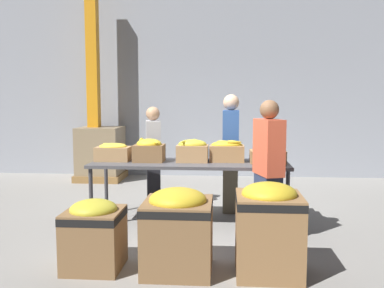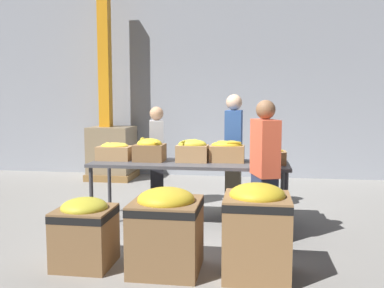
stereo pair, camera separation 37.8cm
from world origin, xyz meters
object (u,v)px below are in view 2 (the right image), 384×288
(banana_box_2, at_px, (192,150))
(support_pillar, at_px, (105,80))
(volunteer_1, at_px, (265,172))
(banana_box_1, at_px, (150,150))
(banana_box_4, at_px, (268,156))
(pallet_stack_0, at_px, (112,153))
(banana_box_3, at_px, (227,151))
(banana_box_0, at_px, (115,151))
(donation_bin_1, at_px, (166,227))
(sorting_table, at_px, (190,166))
(donation_bin_0, at_px, (85,230))
(volunteer_2, at_px, (234,154))
(donation_bin_2, at_px, (257,227))
(volunteer_0, at_px, (157,158))

(banana_box_2, relative_size, support_pillar, 0.10)
(volunteer_1, bearing_deg, banana_box_1, 49.05)
(banana_box_4, relative_size, pallet_stack_0, 0.42)
(banana_box_2, xyz_separation_m, banana_box_3, (0.45, 0.06, -0.01))
(banana_box_0, bearing_deg, donation_bin_1, -57.37)
(sorting_table, bearing_deg, banana_box_2, 39.46)
(banana_box_2, bearing_deg, banana_box_3, 7.14)
(banana_box_3, height_order, donation_bin_0, banana_box_3)
(banana_box_4, height_order, donation_bin_0, banana_box_4)
(banana_box_1, distance_m, volunteer_2, 1.25)
(donation_bin_0, bearing_deg, support_pillar, 106.99)
(donation_bin_0, xyz_separation_m, support_pillar, (-1.37, 4.48, 1.64))
(banana_box_3, xyz_separation_m, volunteer_1, (0.47, -0.70, -0.15))
(volunteer_1, bearing_deg, banana_box_3, 15.94)
(sorting_table, bearing_deg, donation_bin_2, -61.39)
(sorting_table, height_order, banana_box_3, banana_box_3)
(volunteer_0, bearing_deg, volunteer_2, 74.95)
(banana_box_1, bearing_deg, banana_box_0, 177.01)
(banana_box_3, xyz_separation_m, donation_bin_0, (-1.27, -1.66, -0.59))
(banana_box_2, distance_m, donation_bin_0, 1.90)
(volunteer_1, bearing_deg, support_pillar, 23.66)
(banana_box_3, relative_size, banana_box_4, 1.00)
(pallet_stack_0, bearing_deg, volunteer_2, -40.78)
(volunteer_1, xyz_separation_m, donation_bin_2, (-0.09, -0.96, -0.34))
(banana_box_4, xyz_separation_m, volunteer_1, (-0.05, -0.61, -0.11))
(volunteer_2, bearing_deg, donation_bin_2, 9.53)
(volunteer_0, bearing_deg, pallet_stack_0, -158.30)
(donation_bin_2, bearing_deg, donation_bin_1, 180.00)
(banana_box_4, height_order, volunteer_2, volunteer_2)
(banana_box_1, distance_m, donation_bin_0, 1.72)
(pallet_stack_0, bearing_deg, donation_bin_1, -65.27)
(banana_box_4, bearing_deg, donation_bin_2, -94.94)
(donation_bin_0, distance_m, support_pillar, 4.96)
(banana_box_1, bearing_deg, support_pillar, 119.38)
(banana_box_1, distance_m, donation_bin_2, 2.18)
(banana_box_1, distance_m, donation_bin_1, 1.77)
(banana_box_1, xyz_separation_m, donation_bin_1, (0.55, -1.59, -0.53))
(banana_box_4, distance_m, volunteer_2, 0.81)
(banana_box_2, relative_size, volunteer_2, 0.24)
(banana_box_1, xyz_separation_m, banana_box_4, (1.53, -0.03, -0.04))
(pallet_stack_0, bearing_deg, banana_box_1, -62.32)
(banana_box_4, distance_m, donation_bin_2, 1.64)
(volunteer_1, bearing_deg, sorting_table, 39.02)
(donation_bin_1, bearing_deg, support_pillar, 115.90)
(volunteer_2, distance_m, donation_bin_2, 2.29)
(volunteer_0, distance_m, donation_bin_0, 2.34)
(volunteer_2, bearing_deg, pallet_stack_0, -129.53)
(banana_box_4, bearing_deg, donation_bin_1, -121.98)
(sorting_table, bearing_deg, banana_box_3, 9.80)
(donation_bin_2, xyz_separation_m, support_pillar, (-3.02, 4.48, 1.54))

